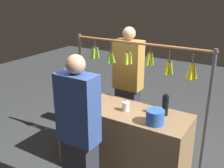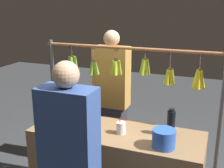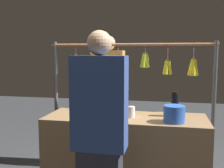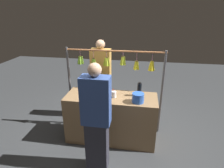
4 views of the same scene
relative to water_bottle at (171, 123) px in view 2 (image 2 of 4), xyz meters
name	(u,v)px [view 2 (image 2 of 4)]	position (x,y,z in m)	size (l,w,h in m)	color
display_rack	(129,88)	(0.50, -0.26, 0.21)	(1.92, 0.14, 1.70)	#4C4C51
water_bottle	(171,123)	(0.00, 0.00, 0.00)	(0.08, 0.08, 0.26)	black
blue_bucket	(164,139)	(0.01, 0.26, -0.04)	(0.20, 0.20, 0.16)	blue
drink_cup	(121,128)	(0.44, 0.14, -0.07)	(0.09, 0.09, 0.16)	silver
vendor_person	(112,103)	(0.86, -0.69, -0.15)	(0.43, 0.23, 1.80)	#2D2D38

